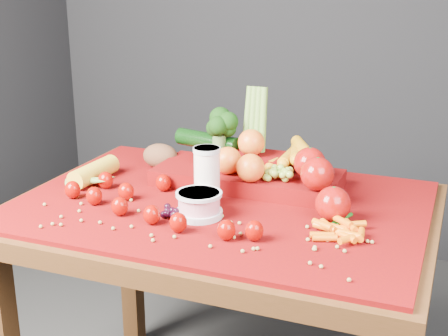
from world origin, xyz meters
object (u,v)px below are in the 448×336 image
(milk_glass, at_px, (207,174))
(produce_mound, at_px, (258,166))
(yogurt_bowl, at_px, (199,204))
(table, at_px, (221,239))

(milk_glass, relative_size, produce_mound, 0.26)
(milk_glass, bearing_deg, yogurt_bowl, -80.06)
(milk_glass, height_order, produce_mound, produce_mound)
(table, height_order, milk_glass, milk_glass)
(yogurt_bowl, bearing_deg, table, 83.10)
(table, height_order, produce_mound, produce_mound)
(table, distance_m, produce_mound, 0.23)
(table, bearing_deg, milk_glass, -137.91)
(yogurt_bowl, bearing_deg, milk_glass, 99.94)
(milk_glass, xyz_separation_m, produce_mound, (0.08, 0.17, -0.02))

